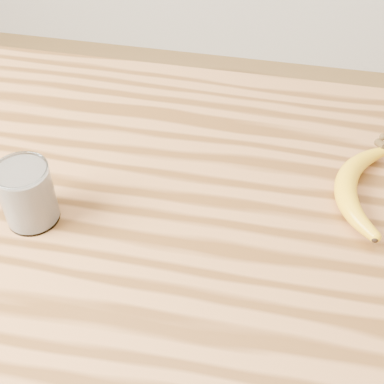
# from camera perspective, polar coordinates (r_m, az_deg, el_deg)

# --- Properties ---
(table) EXTENTS (1.20, 0.80, 0.90)m
(table) POSITION_cam_1_polar(r_m,az_deg,el_deg) (1.00, -0.32, -5.69)
(table) COLOR #A56939
(table) RESTS_ON ground
(smoothie_glass) EXTENTS (0.08, 0.08, 0.11)m
(smoothie_glass) POSITION_cam_1_polar(r_m,az_deg,el_deg) (0.87, -17.17, -0.25)
(smoothie_glass) COLOR white
(smoothie_glass) RESTS_ON table
(banana) EXTENTS (0.14, 0.31, 0.04)m
(banana) POSITION_cam_1_polar(r_m,az_deg,el_deg) (0.93, 16.00, 0.73)
(banana) COLOR gold
(banana) RESTS_ON table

